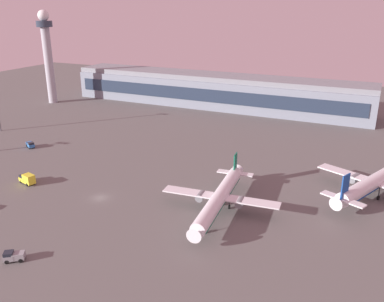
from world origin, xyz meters
name	(u,v)px	position (x,y,z in m)	size (l,w,h in m)	color
ground_plane	(100,198)	(0.00, 0.00, 0.00)	(416.00, 416.00, 0.00)	#605E5B
terminal_building	(215,91)	(-12.04, 112.99, 8.09)	(154.96, 22.40, 16.40)	gray
control_tower	(47,51)	(-94.17, 83.77, 27.04)	(8.00, 8.00, 47.38)	#A8A8B2
airplane_mid_apron	(220,197)	(32.35, 7.01, 3.81)	(30.67, 39.35, 10.09)	white
airplane_far_stand	(375,181)	(67.75, 33.92, 4.14)	(32.01, 40.56, 10.94)	white
baggage_tractor	(14,256)	(1.98, -31.42, 1.18)	(4.52, 3.97, 2.25)	gray
maintenance_van	(30,145)	(-48.94, 23.18, 1.18)	(4.58, 3.67, 2.25)	#3372BF
catering_truck	(27,179)	(-25.13, -1.32, 1.58)	(6.06, 3.70, 3.05)	yellow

